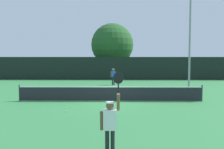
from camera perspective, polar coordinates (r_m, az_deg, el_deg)
ground_plane at (r=16.75m, az=-0.39°, el=-5.95°), size 120.00×120.00×0.00m
tennis_net at (r=16.67m, az=-0.39°, el=-4.21°), size 11.95×0.08×1.07m
perimeter_fence at (r=32.24m, az=0.17°, el=1.39°), size 37.33×0.12×2.86m
player_serving at (r=7.44m, az=-0.38°, el=-10.21°), size 0.68×0.39×2.45m
player_receiving at (r=26.07m, az=0.28°, el=-0.15°), size 0.57×0.24×1.65m
tennis_ball at (r=13.81m, az=-10.24°, el=-8.01°), size 0.07×0.07×0.07m
light_pole at (r=24.74m, az=16.95°, el=8.72°), size 1.18×0.28×8.86m
large_tree at (r=36.32m, az=0.06°, el=6.67°), size 5.95×5.95×7.58m
parked_car_near at (r=41.84m, az=-11.55°, el=1.01°), size 2.13×4.30×1.69m
parked_car_mid at (r=38.49m, az=-4.83°, el=0.82°), size 2.03×4.26×1.69m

